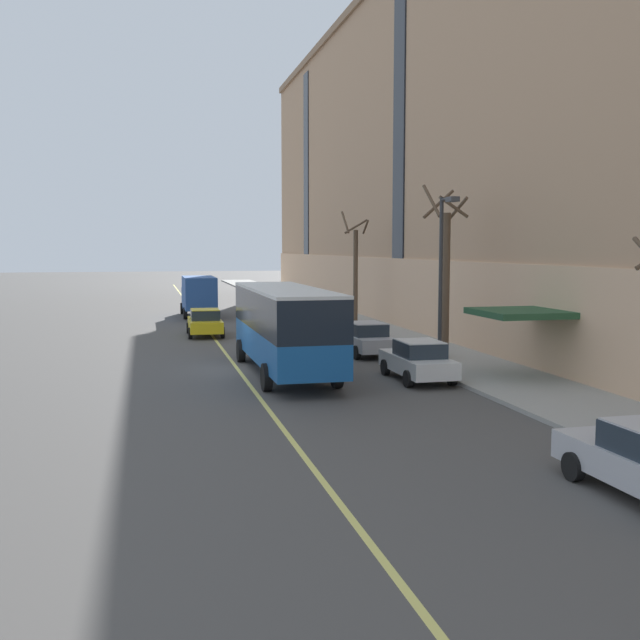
{
  "coord_description": "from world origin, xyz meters",
  "views": [
    {
      "loc": [
        -4.36,
        -31.04,
        5.1
      ],
      "look_at": [
        3.31,
        1.88,
        1.8
      ],
      "focal_mm": 42.0,
      "sensor_mm": 36.0,
      "label": 1
    }
  ],
  "objects_px": {
    "parked_car_white_3": "(418,360)",
    "parked_car_silver_4": "(365,338)",
    "street_tree_mid_block": "(446,270)",
    "street_tree_far_uptown": "(355,269)",
    "box_truck": "(198,294)",
    "city_bus": "(285,324)",
    "parked_car_navy_0": "(304,314)",
    "taxi_cab": "(205,322)",
    "street_lamp": "(443,264)",
    "fire_hydrant": "(407,347)",
    "parked_car_navy_5": "(327,324)",
    "parked_car_navy_2": "(272,300)"
  },
  "relations": [
    {
      "from": "parked_car_white_3",
      "to": "parked_car_silver_4",
      "type": "relative_size",
      "value": 0.94
    },
    {
      "from": "parked_car_silver_4",
      "to": "street_tree_mid_block",
      "type": "relative_size",
      "value": 0.6
    },
    {
      "from": "parked_car_white_3",
      "to": "street_tree_far_uptown",
      "type": "xyz_separation_m",
      "value": [
        3.12,
        19.83,
        2.89
      ]
    },
    {
      "from": "box_truck",
      "to": "parked_car_white_3",
      "type": "bearing_deg",
      "value": -77.33
    },
    {
      "from": "city_bus",
      "to": "parked_car_navy_0",
      "type": "distance_m",
      "value": 18.89
    },
    {
      "from": "city_bus",
      "to": "street_tree_mid_block",
      "type": "distance_m",
      "value": 8.41
    },
    {
      "from": "parked_car_silver_4",
      "to": "street_tree_far_uptown",
      "type": "bearing_deg",
      "value": 76.28
    },
    {
      "from": "parked_car_white_3",
      "to": "parked_car_navy_0",
      "type": "bearing_deg",
      "value": 90.3
    },
    {
      "from": "street_tree_far_uptown",
      "to": "city_bus",
      "type": "bearing_deg",
      "value": -114.32
    },
    {
      "from": "parked_car_silver_4",
      "to": "box_truck",
      "type": "xyz_separation_m",
      "value": [
        -6.38,
        21.22,
        0.92
      ]
    },
    {
      "from": "box_truck",
      "to": "street_tree_far_uptown",
      "type": "relative_size",
      "value": 1.0
    },
    {
      "from": "parked_car_white_3",
      "to": "taxi_cab",
      "type": "bearing_deg",
      "value": 112.52
    },
    {
      "from": "parked_car_silver_4",
      "to": "taxi_cab",
      "type": "height_order",
      "value": "same"
    },
    {
      "from": "parked_car_silver_4",
      "to": "street_lamp",
      "type": "xyz_separation_m",
      "value": [
        1.67,
        -5.35,
        3.63
      ]
    },
    {
      "from": "fire_hydrant",
      "to": "taxi_cab",
      "type": "bearing_deg",
      "value": 127.8
    },
    {
      "from": "parked_car_white_3",
      "to": "parked_car_silver_4",
      "type": "distance_m",
      "value": 7.1
    },
    {
      "from": "box_truck",
      "to": "street_tree_mid_block",
      "type": "xyz_separation_m",
      "value": [
        9.46,
        -23.48,
        2.35
      ]
    },
    {
      "from": "parked_car_navy_5",
      "to": "taxi_cab",
      "type": "relative_size",
      "value": 1.08
    },
    {
      "from": "city_bus",
      "to": "parked_car_white_3",
      "type": "xyz_separation_m",
      "value": [
        4.72,
        -2.48,
        -1.25
      ]
    },
    {
      "from": "parked_car_silver_4",
      "to": "parked_car_navy_5",
      "type": "bearing_deg",
      "value": 91.86
    },
    {
      "from": "taxi_cab",
      "to": "street_tree_far_uptown",
      "type": "xyz_separation_m",
      "value": [
        9.94,
        3.36,
        2.89
      ]
    },
    {
      "from": "street_lamp",
      "to": "fire_hydrant",
      "type": "relative_size",
      "value": 9.67
    },
    {
      "from": "parked_car_navy_2",
      "to": "parked_car_silver_4",
      "type": "bearing_deg",
      "value": -89.87
    },
    {
      "from": "parked_car_silver_4",
      "to": "street_lamp",
      "type": "distance_m",
      "value": 6.68
    },
    {
      "from": "parked_car_white_3",
      "to": "box_truck",
      "type": "xyz_separation_m",
      "value": [
        -6.37,
        28.33,
        0.92
      ]
    },
    {
      "from": "parked_car_white_3",
      "to": "taxi_cab",
      "type": "height_order",
      "value": "same"
    },
    {
      "from": "city_bus",
      "to": "parked_car_navy_0",
      "type": "height_order",
      "value": "city_bus"
    },
    {
      "from": "street_tree_mid_block",
      "to": "street_lamp",
      "type": "relative_size",
      "value": 1.12
    },
    {
      "from": "parked_car_navy_0",
      "to": "parked_car_white_3",
      "type": "bearing_deg",
      "value": -89.7
    },
    {
      "from": "parked_car_navy_2",
      "to": "parked_car_silver_4",
      "type": "xyz_separation_m",
      "value": [
        0.06,
        -26.67,
        -0.0
      ]
    },
    {
      "from": "parked_car_navy_2",
      "to": "parked_car_silver_4",
      "type": "relative_size",
      "value": 1.04
    },
    {
      "from": "parked_car_navy_5",
      "to": "box_truck",
      "type": "distance_m",
      "value": 15.68
    },
    {
      "from": "parked_car_navy_5",
      "to": "street_tree_far_uptown",
      "type": "xyz_separation_m",
      "value": [
        3.33,
        5.89,
        2.89
      ]
    },
    {
      "from": "parked_car_navy_2",
      "to": "parked_car_silver_4",
      "type": "distance_m",
      "value": 26.67
    },
    {
      "from": "parked_car_navy_0",
      "to": "taxi_cab",
      "type": "xyz_separation_m",
      "value": [
        -6.72,
        -4.29,
        0.0
      ]
    },
    {
      "from": "city_bus",
      "to": "fire_hydrant",
      "type": "bearing_deg",
      "value": 26.51
    },
    {
      "from": "parked_car_navy_2",
      "to": "street_tree_mid_block",
      "type": "bearing_deg",
      "value": -83.8
    },
    {
      "from": "parked_car_navy_0",
      "to": "parked_car_white_3",
      "type": "xyz_separation_m",
      "value": [
        0.11,
        -20.76,
        -0.0
      ]
    },
    {
      "from": "parked_car_navy_2",
      "to": "box_truck",
      "type": "distance_m",
      "value": 8.39
    },
    {
      "from": "city_bus",
      "to": "fire_hydrant",
      "type": "xyz_separation_m",
      "value": [
        6.31,
        3.15,
        -1.54
      ]
    },
    {
      "from": "city_bus",
      "to": "fire_hydrant",
      "type": "distance_m",
      "value": 7.21
    },
    {
      "from": "parked_car_silver_4",
      "to": "taxi_cab",
      "type": "xyz_separation_m",
      "value": [
        -6.84,
        9.36,
        -0.0
      ]
    },
    {
      "from": "parked_car_silver_4",
      "to": "street_tree_far_uptown",
      "type": "distance_m",
      "value": 13.41
    },
    {
      "from": "parked_car_navy_0",
      "to": "street_lamp",
      "type": "bearing_deg",
      "value": -84.61
    },
    {
      "from": "parked_car_navy_0",
      "to": "parked_car_silver_4",
      "type": "relative_size",
      "value": 0.96
    },
    {
      "from": "taxi_cab",
      "to": "street_tree_far_uptown",
      "type": "height_order",
      "value": "street_tree_far_uptown"
    },
    {
      "from": "city_bus",
      "to": "taxi_cab",
      "type": "distance_m",
      "value": 14.2
    },
    {
      "from": "box_truck",
      "to": "street_lamp",
      "type": "height_order",
      "value": "street_lamp"
    },
    {
      "from": "box_truck",
      "to": "street_lamp",
      "type": "xyz_separation_m",
      "value": [
        8.05,
        -26.57,
        2.71
      ]
    },
    {
      "from": "parked_car_navy_2",
      "to": "parked_car_navy_5",
      "type": "bearing_deg",
      "value": -90.47
    }
  ]
}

